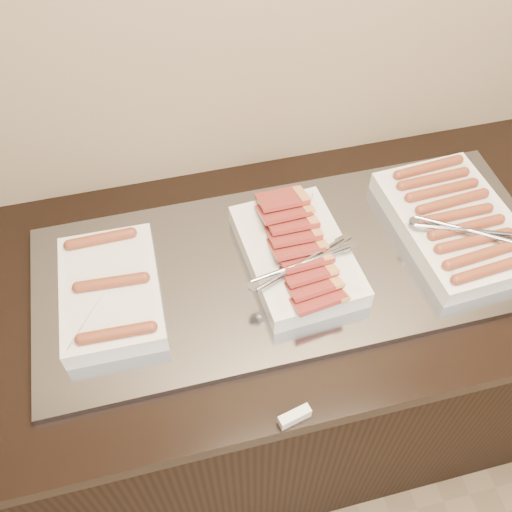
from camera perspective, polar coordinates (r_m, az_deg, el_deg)
The scene contains 6 objects.
counter at distance 1.73m, azimuth 2.19°, elevation -10.24°, with size 2.06×0.76×0.90m.
warming_tray at distance 1.34m, azimuth 3.85°, elevation -0.82°, with size 1.20×0.50×0.02m, color gray.
dish_left at distance 1.29m, azimuth -14.33°, elevation -3.40°, with size 0.22×0.32×0.07m.
dish_center at distance 1.31m, azimuth 4.13°, elevation 0.25°, with size 0.27×0.37×0.09m.
dish_right at distance 1.45m, azimuth 19.31°, elevation 3.19°, with size 0.29×0.41×0.08m.
label_holder at distance 1.15m, azimuth 3.88°, elevation -15.73°, with size 0.07×0.02×0.03m, color white.
Camera 1 is at (-0.26, 1.36, 1.98)m, focal length 40.00 mm.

